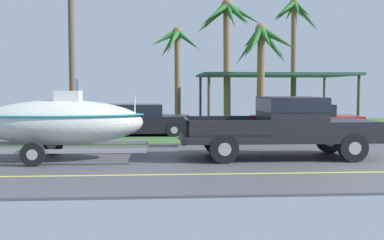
{
  "coord_description": "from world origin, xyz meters",
  "views": [
    {
      "loc": [
        -5.02,
        -12.86,
        2.06
      ],
      "look_at": [
        -4.05,
        1.77,
        1.06
      ],
      "focal_mm": 43.79,
      "sensor_mm": 36.0,
      "label": 1
    }
  ],
  "objects": [
    {
      "name": "palm_tree_far_right",
      "position": [
        -4.09,
        14.24,
        4.26
      ],
      "size": [
        3.11,
        3.03,
        5.6
      ],
      "color": "brown",
      "rests_on": "ground"
    },
    {
      "name": "palm_tree_near_left",
      "position": [
        2.63,
        13.89,
        5.66
      ],
      "size": [
        2.88,
        3.1,
        7.22
      ],
      "color": "brown",
      "rests_on": "ground"
    },
    {
      "name": "parked_sedan_near",
      "position": [
        1.13,
        6.82,
        0.67
      ],
      "size": [
        4.52,
        1.86,
        1.38
      ],
      "color": "#B21E19",
      "rests_on": "ground"
    },
    {
      "name": "palm_tree_far_left",
      "position": [
        -1.72,
        10.65,
        5.03
      ],
      "size": [
        3.51,
        2.86,
        6.52
      ],
      "color": "brown",
      "rests_on": "ground"
    },
    {
      "name": "palm_tree_near_right",
      "position": [
        -0.41,
        8.35,
        3.84
      ],
      "size": [
        2.75,
        3.02,
        5.03
      ],
      "color": "brown",
      "rests_on": "ground"
    },
    {
      "name": "ground",
      "position": [
        0.0,
        8.38,
        -0.01
      ],
      "size": [
        36.0,
        22.0,
        0.11
      ],
      "color": "#4C4C51"
    },
    {
      "name": "boat_on_trailer",
      "position": [
        -7.92,
        0.73,
        1.09
      ],
      "size": [
        6.05,
        2.41,
        2.32
      ],
      "color": "gray",
      "rests_on": "ground"
    },
    {
      "name": "pickup_truck_towing",
      "position": [
        -1.22,
        0.73,
        1.02
      ],
      "size": [
        5.76,
        2.16,
        1.81
      ],
      "color": "black",
      "rests_on": "ground"
    },
    {
      "name": "utility_pole",
      "position": [
        -8.32,
        4.92,
        3.92
      ],
      "size": [
        0.24,
        1.8,
        7.53
      ],
      "color": "brown",
      "rests_on": "ground"
    },
    {
      "name": "parked_sedan_far",
      "position": [
        -6.03,
        7.35,
        0.67
      ],
      "size": [
        4.4,
        1.92,
        1.38
      ],
      "color": "black",
      "rests_on": "ground"
    },
    {
      "name": "carport_awning",
      "position": [
        1.0,
        12.05,
        2.72
      ],
      "size": [
        7.92,
        5.38,
        2.84
      ],
      "color": "#4C4238",
      "rests_on": "ground"
    }
  ]
}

